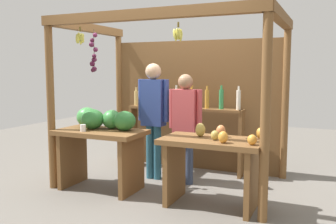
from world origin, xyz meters
name	(u,v)px	position (x,y,z in m)	size (l,w,h in m)	color
ground_plane	(173,182)	(0.00, 0.00, 0.00)	(12.00, 12.00, 0.00)	slate
market_stall	(183,88)	(-0.01, 0.38, 1.32)	(2.89, 1.82, 2.26)	brown
fruit_counter_left	(102,134)	(-0.78, -0.59, 0.73)	(1.16, 0.69, 1.06)	brown
fruit_counter_right	(213,157)	(0.78, -0.64, 0.58)	(1.16, 0.64, 0.95)	brown
bottle_shelf_unit	(184,119)	(-0.10, 0.64, 0.81)	(1.85, 0.22, 1.35)	brown
vendor_man	(153,110)	(-0.34, 0.07, 1.01)	(0.48, 0.23, 1.67)	#2A5F77
vendor_woman	(185,119)	(0.17, 0.03, 0.90)	(0.48, 0.21, 1.52)	#35405C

